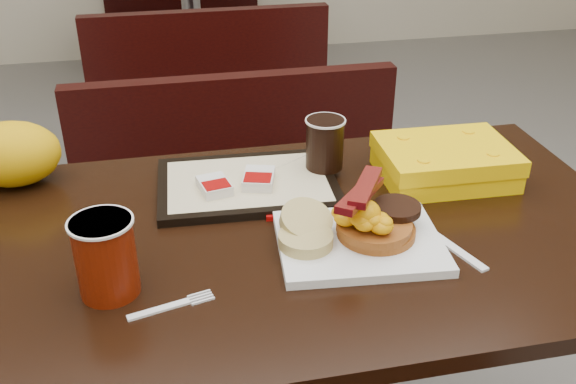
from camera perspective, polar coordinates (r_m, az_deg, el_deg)
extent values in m
cube|color=white|center=(1.11, 6.22, -4.39)|extent=(0.29, 0.23, 0.02)
cylinder|color=brown|center=(1.11, 7.67, -3.08)|extent=(0.14, 0.14, 0.03)
cylinder|color=black|center=(1.13, 9.44, -1.40)|extent=(0.10, 0.10, 0.01)
ellipsoid|color=orange|center=(1.07, 6.71, -2.04)|extent=(0.11, 0.10, 0.05)
cylinder|color=tan|center=(1.08, 1.55, -4.14)|extent=(0.11, 0.11, 0.02)
cylinder|color=tan|center=(1.10, 1.58, -2.52)|extent=(0.11, 0.11, 0.05)
cylinder|color=#9A1F05|center=(1.01, -15.54, -5.48)|extent=(0.12, 0.12, 0.13)
cube|color=white|center=(1.14, 13.46, -4.23)|extent=(0.07, 0.19, 0.00)
cube|color=#8C0504|center=(1.18, -0.97, -2.00)|extent=(0.04, 0.04, 0.01)
cube|color=black|center=(1.28, -3.53, 0.67)|extent=(0.36, 0.26, 0.02)
cube|color=silver|center=(1.24, -6.42, 0.54)|extent=(0.07, 0.08, 0.02)
cube|color=silver|center=(1.26, -2.55, 1.16)|extent=(0.08, 0.09, 0.02)
cylinder|color=black|center=(1.30, 3.22, 4.22)|extent=(0.08, 0.08, 0.10)
cube|color=#FFC504|center=(1.34, 13.48, 2.57)|extent=(0.26, 0.20, 0.07)
ellipsoid|color=yellow|center=(1.38, -22.85, 3.06)|extent=(0.22, 0.19, 0.13)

